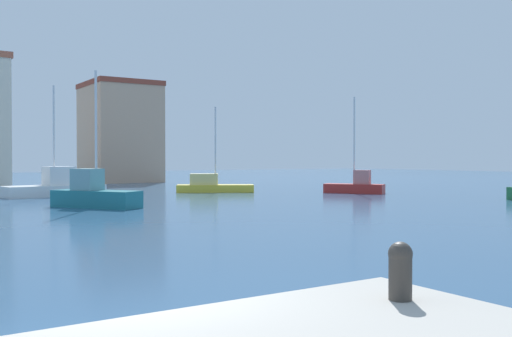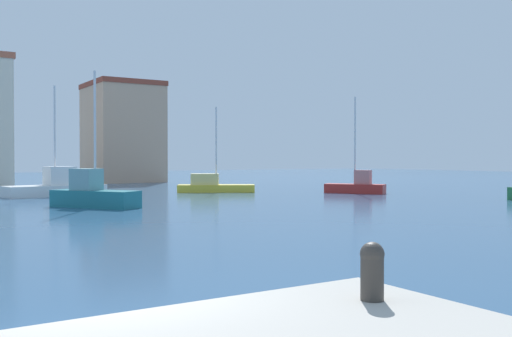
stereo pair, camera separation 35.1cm
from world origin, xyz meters
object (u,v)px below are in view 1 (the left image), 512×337
sailboat_yellow_outer_mooring (212,186)px  sailboat_white_near_pier (55,187)px  mooring_bollard (400,268)px  sailboat_red_far_left (356,185)px  sailboat_teal_center_channel (94,194)px

sailboat_yellow_outer_mooring → sailboat_white_near_pier: size_ratio=0.86×
mooring_bollard → sailboat_white_near_pier: (4.88, 33.61, -0.66)m
sailboat_red_far_left → sailboat_teal_center_channel: sailboat_teal_center_channel is taller
mooring_bollard → sailboat_yellow_outer_mooring: sailboat_yellow_outer_mooring is taller
mooring_bollard → sailboat_white_near_pier: size_ratio=0.09×
sailboat_red_far_left → sailboat_yellow_outer_mooring: 10.04m
sailboat_red_far_left → sailboat_yellow_outer_mooring: (-7.70, 6.44, -0.07)m
sailboat_yellow_outer_mooring → sailboat_teal_center_channel: bearing=-143.7°
sailboat_red_far_left → mooring_bollard: bearing=-132.0°
sailboat_teal_center_channel → sailboat_white_near_pier: sailboat_white_near_pier is taller
sailboat_teal_center_channel → sailboat_yellow_outer_mooring: bearing=36.3°
sailboat_red_far_left → sailboat_teal_center_channel: 18.79m
mooring_bollard → sailboat_white_near_pier: bearing=81.7°
sailboat_red_far_left → sailboat_white_near_pier: bearing=156.1°
sailboat_red_far_left → sailboat_white_near_pier: 19.87m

